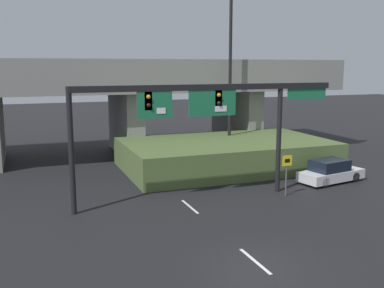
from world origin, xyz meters
TOP-DOWN VIEW (x-y plane):
  - ground_plane at (0.00, 0.00)m, footprint 160.00×160.00m
  - lane_markings at (0.00, 10.97)m, footprint 0.14×38.12m
  - signal_gantry at (1.01, 8.32)m, footprint 15.02×0.44m
  - speed_limit_sign at (5.81, 7.33)m, footprint 0.60×0.11m
  - highway_light_pole_near at (6.87, 17.20)m, footprint 0.70×0.36m
  - overpass_bridge at (0.00, 22.93)m, footprint 36.16×9.90m
  - grass_embankment at (5.63, 15.15)m, footprint 14.59×8.84m
  - parked_sedan_near_right at (10.16, 9.04)m, footprint 4.65×2.53m

SIDE VIEW (x-z plane):
  - ground_plane at x=0.00m, z-range 0.00..0.00m
  - lane_markings at x=0.00m, z-range 0.00..0.01m
  - parked_sedan_near_right at x=10.16m, z-range -0.06..1.41m
  - grass_embankment at x=5.63m, z-range 0.00..2.02m
  - speed_limit_sign at x=5.81m, z-range 0.37..2.79m
  - signal_gantry at x=1.01m, z-range 1.94..8.31m
  - overpass_bridge at x=0.00m, z-range 1.43..9.26m
  - highway_light_pole_near at x=6.87m, z-range 0.38..14.46m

